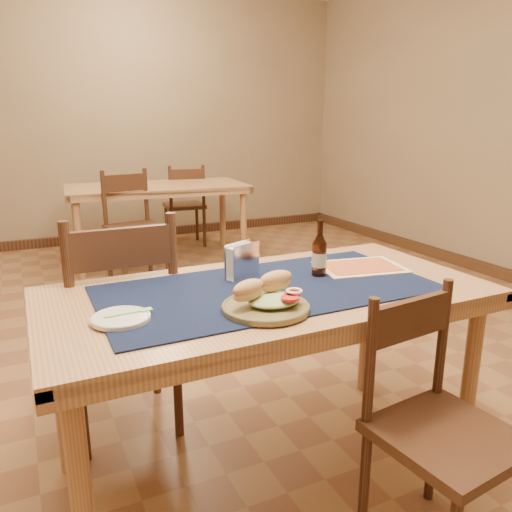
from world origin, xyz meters
name	(u,v)px	position (x,y,z in m)	size (l,w,h in m)	color
room	(192,108)	(0.00, 0.00, 1.40)	(6.04, 7.04, 2.84)	brown
main_table	(268,310)	(0.00, -0.80, 0.67)	(1.60, 0.80, 0.75)	#B37E54
placemat	(268,288)	(0.00, -0.80, 0.75)	(1.20, 0.60, 0.01)	#0F1839
baseboard	(200,368)	(0.00, 0.00, 0.05)	(6.00, 7.00, 0.10)	#442918
back_table	(157,193)	(0.43, 2.40, 0.67)	(1.73, 0.96, 0.75)	#B37E54
chair_main_far	(120,321)	(-0.45, -0.30, 0.52)	(0.46, 0.46, 1.00)	#442918
chair_main_near	(437,424)	(0.31, -1.36, 0.44)	(0.43, 0.43, 0.84)	#442918
chair_back_near	(134,225)	(0.07, 1.85, 0.49)	(0.50, 0.50, 0.95)	#442918
chair_back_far	(185,204)	(0.85, 2.88, 0.46)	(0.45, 0.45, 0.89)	#442918
sandwich_plate	(267,300)	(-0.10, -0.99, 0.79)	(0.28, 0.28, 0.11)	brown
side_plate	(121,318)	(-0.54, -0.88, 0.76)	(0.18, 0.18, 0.01)	silver
fork	(132,312)	(-0.50, -0.87, 0.77)	(0.15, 0.03, 0.00)	#87D977
beer_bottle	(319,255)	(0.25, -0.75, 0.84)	(0.06, 0.06, 0.22)	#421C0B
napkin_holder	(242,261)	(-0.03, -0.64, 0.82)	(0.16, 0.11, 0.14)	silver
menu_card	(360,267)	(0.46, -0.74, 0.76)	(0.38, 0.31, 0.01)	#F8EABB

